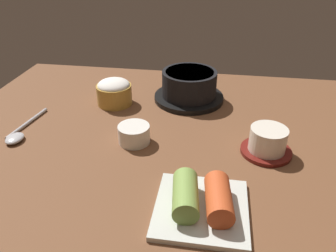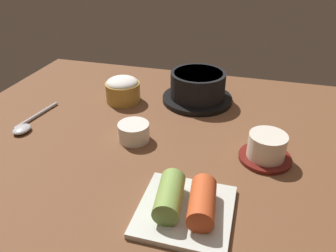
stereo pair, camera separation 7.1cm
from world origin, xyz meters
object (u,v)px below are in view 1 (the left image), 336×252
Objects in this scene: stone_pot at (189,86)px; kimchi_plate at (202,202)px; tea_cup_with_saucer at (267,142)px; rice_bowl at (114,91)px; spoon at (19,133)px; banchan_cup_center at (134,133)px.

kimchi_plate is (6.12, -40.89, -1.90)cm from stone_pot.
tea_cup_with_saucer is at bearing -51.05° from stone_pot.
spoon is (-16.41, -18.83, -2.86)cm from rice_bowl.
spoon is (-25.90, -1.61, -1.47)cm from banchan_cup_center.
rice_bowl is 43.54cm from kimchi_plate.
rice_bowl is 1.34× the size of banchan_cup_center.
stone_pot is 1.11× the size of spoon.
stone_pot is 2.04× the size of rice_bowl.
tea_cup_with_saucer reaches higher than spoon.
rice_bowl is (-19.00, -5.35, -0.42)cm from stone_pot.
banchan_cup_center is at bearing -112.82° from stone_pot.
rice_bowl is at bearing 48.93° from spoon.
rice_bowl is at bearing 118.88° from banchan_cup_center.
kimchi_plate is at bearing -21.91° from spoon.
stone_pot reaches higher than rice_bowl.
stone_pot is 24.56cm from banchan_cup_center.
rice_bowl is at bearing 125.25° from kimchi_plate.
rice_bowl is 0.61× the size of kimchi_plate.
rice_bowl is 0.55× the size of spoon.
banchan_cup_center is at bearing -61.12° from rice_bowl.
stone_pot is 1.24× the size of kimchi_plate.
banchan_cup_center is 0.45× the size of kimchi_plate.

